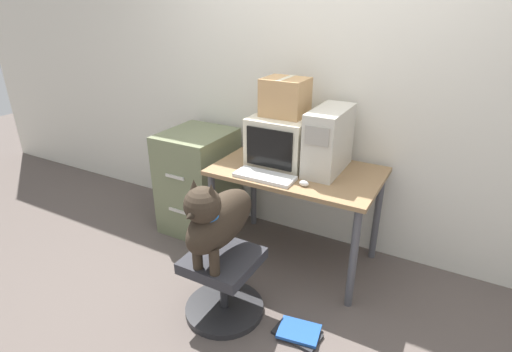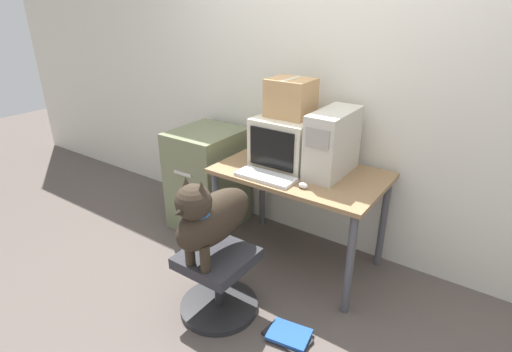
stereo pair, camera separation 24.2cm
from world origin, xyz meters
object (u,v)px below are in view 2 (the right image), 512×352
Objects in this scene: keyboard at (265,177)px; filing_cabinet at (208,179)px; crt_monitor at (289,140)px; office_chair at (218,281)px; pc_tower at (333,143)px; cardboard_box at (291,98)px; dog at (210,216)px; book_stack_floor at (288,336)px.

keyboard is 0.48× the size of filing_cabinet.
crt_monitor is 0.94× the size of office_chair.
pc_tower is 1.17× the size of keyboard.
filing_cabinet is 2.88× the size of cardboard_box.
cardboard_box is at bearing 179.15° from pc_tower.
dog is 1.01m from cardboard_box.
dog is at bearing -89.76° from cardboard_box.
filing_cabinet reaches higher than office_chair.
pc_tower is 0.79× the size of dog.
book_stack_floor is (0.16, -0.79, -0.93)m from pc_tower.
book_stack_floor is at bearing 8.74° from dog.
filing_cabinet is 1.52m from book_stack_floor.
cardboard_box is at bearing 90.26° from office_chair.
keyboard is 1.41× the size of book_stack_floor.
dog is at bearing -110.83° from pc_tower.
cardboard_box reaches higher than dog.
office_chair is 1.29m from cardboard_box.
office_chair is 0.59× the size of filing_cabinet.
filing_cabinet is (-0.76, -0.03, -0.48)m from crt_monitor.
keyboard reaches higher than book_stack_floor.
pc_tower reaches higher than filing_cabinet.
pc_tower reaches higher than keyboard.
dog is 2.04× the size of cardboard_box.
crt_monitor is 1.58× the size of cardboard_box.
dog is 0.84m from book_stack_floor.
dog is (-0.02, -0.53, -0.05)m from keyboard.
pc_tower is at bearing -0.18° from crt_monitor.
dog is at bearing -171.26° from book_stack_floor.
cardboard_box reaches higher than keyboard.
crt_monitor is 1.15× the size of keyboard.
crt_monitor is 0.98× the size of pc_tower.
keyboard is at bearing 87.85° from office_chair.
dog is at bearing -90.00° from office_chair.
crt_monitor is 0.30m from cardboard_box.
pc_tower is at bearing 46.85° from keyboard.
pc_tower reaches higher than crt_monitor.
filing_cabinet is at bearing 133.92° from office_chair.
filing_cabinet is 2.95× the size of book_stack_floor.
crt_monitor is 0.55× the size of filing_cabinet.
book_stack_floor is at bearing -44.07° from keyboard.
book_stack_floor is at bearing 4.33° from office_chair.
crt_monitor is 0.37m from keyboard.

